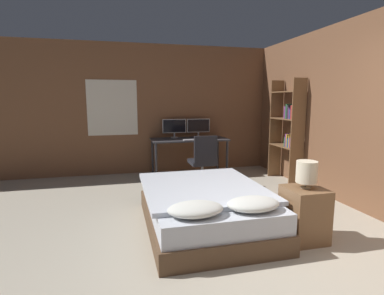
{
  "coord_description": "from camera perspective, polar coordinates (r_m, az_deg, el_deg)",
  "views": [
    {
      "loc": [
        -1.51,
        -2.09,
        1.55
      ],
      "look_at": [
        -0.29,
        2.8,
        0.75
      ],
      "focal_mm": 28.0,
      "sensor_mm": 36.0,
      "label": 1
    }
  ],
  "objects": [
    {
      "name": "desk",
      "position": [
        6.23,
        -0.54,
        0.93
      ],
      "size": [
        1.57,
        0.7,
        0.76
      ],
      "color": "#38383D",
      "rests_on": "ground_plane"
    },
    {
      "name": "bed",
      "position": [
        3.74,
        2.51,
        -11.31
      ],
      "size": [
        1.44,
        1.92,
        0.57
      ],
      "color": "brown",
      "rests_on": "ground_plane"
    },
    {
      "name": "wall_back",
      "position": [
        6.59,
        -0.91,
        7.29
      ],
      "size": [
        12.0,
        0.08,
        2.7
      ],
      "color": "brown",
      "rests_on": "ground_plane"
    },
    {
      "name": "bedside_lamp",
      "position": [
        3.48,
        21.0,
        -4.39
      ],
      "size": [
        0.22,
        0.22,
        0.3
      ],
      "color": "gray",
      "rests_on": "nightstand"
    },
    {
      "name": "keyboard",
      "position": [
        5.98,
        0.0,
        1.5
      ],
      "size": [
        0.36,
        0.13,
        0.02
      ],
      "color": "#B7B7BC",
      "rests_on": "desk"
    },
    {
      "name": "monitor_left",
      "position": [
        6.38,
        -3.39,
        3.93
      ],
      "size": [
        0.5,
        0.16,
        0.39
      ],
      "color": "#B7B7BC",
      "rests_on": "desk"
    },
    {
      "name": "ground_plane",
      "position": [
        3.01,
        20.23,
        -22.57
      ],
      "size": [
        20.0,
        20.0,
        0.0
      ],
      "primitive_type": "plane",
      "color": "#B2A893"
    },
    {
      "name": "computer_mouse",
      "position": [
        6.05,
        2.47,
        1.66
      ],
      "size": [
        0.07,
        0.05,
        0.04
      ],
      "color": "#B7B7BC",
      "rests_on": "desk"
    },
    {
      "name": "monitor_right",
      "position": [
        6.5,
        1.22,
        4.04
      ],
      "size": [
        0.5,
        0.16,
        0.39
      ],
      "color": "#B7B7BC",
      "rests_on": "desk"
    },
    {
      "name": "wall_side_right",
      "position": [
        4.88,
        28.68,
        5.58
      ],
      "size": [
        0.06,
        12.0,
        2.7
      ],
      "color": "brown",
      "rests_on": "ground_plane"
    },
    {
      "name": "nightstand",
      "position": [
        3.61,
        20.56,
        -11.82
      ],
      "size": [
        0.41,
        0.43,
        0.6
      ],
      "color": "brown",
      "rests_on": "ground_plane"
    },
    {
      "name": "bookshelf",
      "position": [
        5.89,
        17.94,
        3.9
      ],
      "size": [
        0.28,
        0.79,
        1.93
      ],
      "color": "brown",
      "rests_on": "ground_plane"
    },
    {
      "name": "office_chair",
      "position": [
        5.55,
        2.09,
        -3.34
      ],
      "size": [
        0.52,
        0.52,
        0.92
      ],
      "color": "black",
      "rests_on": "ground_plane"
    }
  ]
}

